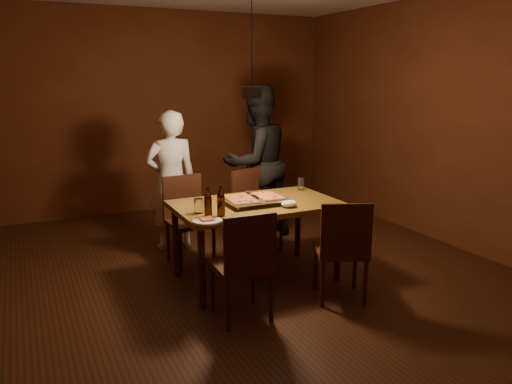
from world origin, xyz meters
name	(u,v)px	position (x,y,z in m)	size (l,w,h in m)	color
room_shell	(252,133)	(0.00, 0.00, 1.40)	(6.00, 6.00, 6.00)	#3B1B10
dining_table	(256,210)	(0.05, 0.02, 0.68)	(1.50, 0.90, 0.75)	brown
chair_far_left	(187,211)	(-0.38, 0.77, 0.54)	(0.45, 0.45, 0.49)	#38190F
chair_far_right	(253,202)	(0.39, 0.81, 0.54)	(0.53, 0.53, 0.49)	#38190F
chair_near_left	(245,257)	(-0.39, -0.71, 0.54)	(0.43, 0.43, 0.49)	#38190F
chair_near_right	(343,242)	(0.49, -0.75, 0.54)	(0.55, 0.55, 0.49)	#38190F
pizza_tray	(254,201)	(0.02, 0.01, 0.77)	(0.55, 0.45, 0.05)	silver
pizza_meat	(241,199)	(-0.11, 0.00, 0.81)	(0.24, 0.39, 0.02)	maroon
pizza_cheese	(268,196)	(0.16, 0.00, 0.81)	(0.21, 0.34, 0.02)	gold
spatula	(254,196)	(0.03, 0.02, 0.81)	(0.09, 0.24, 0.04)	silver
beer_bottle_a	(208,202)	(-0.51, -0.24, 0.87)	(0.07, 0.07, 0.25)	black
beer_bottle_b	(221,201)	(-0.41, -0.27, 0.88)	(0.07, 0.07, 0.26)	black
water_glass_left	(199,206)	(-0.55, -0.09, 0.81)	(0.08, 0.08, 0.13)	silver
water_glass_right	(301,184)	(0.70, 0.31, 0.81)	(0.06, 0.06, 0.13)	silver
plate_slice	(207,221)	(-0.57, -0.38, 0.76)	(0.24, 0.24, 0.03)	white
napkin	(289,204)	(0.25, -0.26, 0.78)	(0.15, 0.11, 0.06)	white
diner_white	(171,181)	(-0.40, 1.26, 0.77)	(0.56, 0.37, 1.54)	silver
diner_dark	(256,163)	(0.61, 1.19, 0.90)	(0.88, 0.68, 1.81)	black
pendant_lamp	(252,91)	(0.00, 0.00, 1.76)	(0.18, 0.18, 1.10)	black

